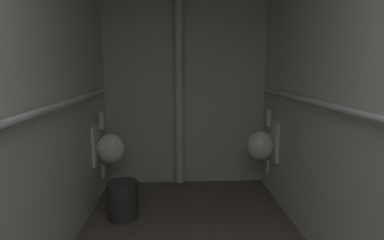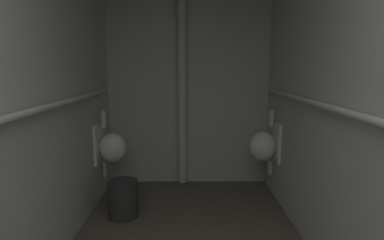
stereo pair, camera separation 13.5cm
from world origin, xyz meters
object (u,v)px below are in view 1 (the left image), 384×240
(urinal_left_mid, at_px, (109,148))
(waste_bin, at_px, (123,200))
(standpipe_back_wall, at_px, (179,87))
(urinal_right_mid, at_px, (262,145))

(urinal_left_mid, distance_m, waste_bin, 0.63)
(urinal_left_mid, xyz_separation_m, standpipe_back_wall, (0.79, 0.50, 0.64))
(standpipe_back_wall, distance_m, waste_bin, 1.53)
(urinal_right_mid, xyz_separation_m, standpipe_back_wall, (-0.94, 0.45, 0.64))
(standpipe_back_wall, height_order, waste_bin, standpipe_back_wall)
(urinal_right_mid, height_order, standpipe_back_wall, standpipe_back_wall)
(waste_bin, bearing_deg, urinal_right_mid, 17.14)
(urinal_right_mid, bearing_deg, waste_bin, -162.86)
(standpipe_back_wall, bearing_deg, urinal_right_mid, -25.25)
(urinal_right_mid, relative_size, standpipe_back_wall, 0.31)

